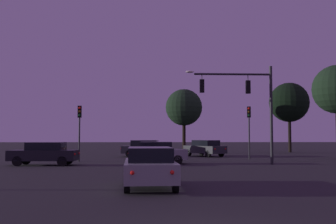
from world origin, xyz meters
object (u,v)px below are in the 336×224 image
at_px(car_far_lane, 205,148).
at_px(traffic_light_corner_left, 79,122).
at_px(car_crossing_left, 158,152).
at_px(car_parked_lot, 146,148).
at_px(traffic_signal_mast_arm, 247,97).
at_px(car_crossing_right, 44,153).
at_px(tree_center_horizon, 184,108).
at_px(tree_behind_sign, 289,103).
at_px(traffic_light_corner_right, 249,122).
at_px(car_nearside_lane, 150,166).

bearing_deg(car_far_lane, traffic_light_corner_left, -145.94).
bearing_deg(car_crossing_left, car_parked_lot, 96.39).
relative_size(traffic_signal_mast_arm, car_crossing_right, 1.51).
height_order(car_far_lane, tree_center_horizon, tree_center_horizon).
bearing_deg(tree_behind_sign, traffic_light_corner_right, -120.38).
relative_size(traffic_signal_mast_arm, car_nearside_lane, 1.53).
distance_m(car_far_lane, tree_center_horizon, 8.26).
bearing_deg(car_crossing_right, tree_behind_sign, 40.25).
relative_size(car_parked_lot, tree_center_horizon, 0.65).
bearing_deg(traffic_light_corner_left, tree_center_horizon, 57.36).
relative_size(traffic_light_corner_left, car_far_lane, 0.95).
xyz_separation_m(traffic_signal_mast_arm, traffic_light_corner_left, (-11.97, 3.37, -1.59)).
bearing_deg(traffic_signal_mast_arm, tree_behind_sign, 63.69).
bearing_deg(tree_behind_sign, traffic_light_corner_left, -143.51).
xyz_separation_m(car_nearside_lane, car_parked_lot, (-0.65, 21.67, 0.00)).
xyz_separation_m(traffic_signal_mast_arm, tree_center_horizon, (-3.04, 17.31, 0.50)).
relative_size(traffic_light_corner_left, car_nearside_lane, 0.96).
bearing_deg(traffic_signal_mast_arm, traffic_light_corner_left, 164.29).
xyz_separation_m(traffic_signal_mast_arm, car_parked_lot, (-7.11, 10.02, -3.78)).
bearing_deg(car_nearside_lane, traffic_light_corner_left, 110.15).
bearing_deg(traffic_signal_mast_arm, traffic_light_corner_right, 75.31).
bearing_deg(traffic_light_corner_right, car_parked_lot, 151.87).
relative_size(car_nearside_lane, car_crossing_left, 1.08).
distance_m(traffic_signal_mast_arm, traffic_light_corner_left, 12.54).
xyz_separation_m(car_parked_lot, tree_center_horizon, (4.06, 7.29, 4.28)).
bearing_deg(car_crossing_right, car_nearside_lane, -58.05).
bearing_deg(tree_center_horizon, tree_behind_sign, 8.88).
xyz_separation_m(car_crossing_right, tree_center_horizon, (10.51, 17.58, 4.28)).
relative_size(car_crossing_right, tree_behind_sign, 0.55).
distance_m(traffic_light_corner_right, car_parked_lot, 9.95).
relative_size(traffic_light_corner_left, car_crossing_right, 0.94).
bearing_deg(tree_center_horizon, car_nearside_lane, -96.72).
relative_size(car_crossing_left, tree_center_horizon, 0.57).
bearing_deg(car_crossing_right, car_far_lane, 41.70).
xyz_separation_m(car_crossing_left, car_parked_lot, (-1.03, 9.17, 0.00)).
xyz_separation_m(car_nearside_lane, car_far_lane, (4.88, 22.04, -0.00)).
xyz_separation_m(traffic_signal_mast_arm, car_crossing_left, (-6.08, 0.85, -3.78)).
xyz_separation_m(traffic_light_corner_left, tree_center_horizon, (8.93, 13.94, 2.08)).
relative_size(car_crossing_right, car_far_lane, 1.01).
bearing_deg(car_far_lane, tree_center_horizon, 101.93).
xyz_separation_m(traffic_signal_mast_arm, tree_behind_sign, (9.53, 19.27, 1.26)).
bearing_deg(traffic_signal_mast_arm, car_crossing_right, -178.84).
distance_m(traffic_signal_mast_arm, tree_behind_sign, 21.53).
relative_size(car_crossing_left, tree_behind_sign, 0.50).
distance_m(traffic_light_corner_left, tree_behind_sign, 26.89).
distance_m(traffic_signal_mast_arm, car_parked_lot, 12.85).
xyz_separation_m(car_crossing_left, car_crossing_right, (-7.47, -1.12, 0.00)).
relative_size(traffic_signal_mast_arm, traffic_light_corner_left, 1.60).
height_order(car_nearside_lane, tree_behind_sign, tree_behind_sign).
height_order(traffic_signal_mast_arm, tree_behind_sign, tree_behind_sign).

